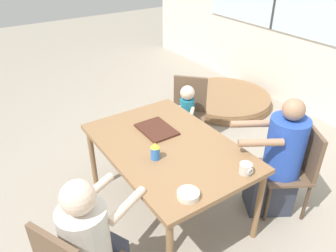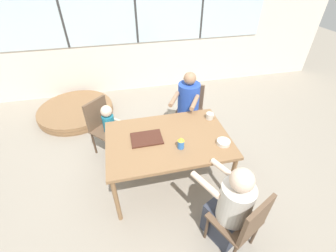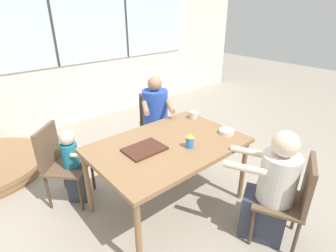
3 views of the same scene
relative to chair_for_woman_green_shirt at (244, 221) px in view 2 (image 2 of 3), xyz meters
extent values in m
plane|color=gray|center=(-0.48, 1.02, -0.50)|extent=(16.00, 16.00, 0.00)
cube|color=silver|center=(-0.48, 3.73, 0.90)|extent=(8.40, 0.06, 2.80)
cube|color=silver|center=(-0.48, 3.68, 1.14)|extent=(5.20, 0.02, 1.23)
cube|color=#333333|center=(-1.78, 3.68, 1.14)|extent=(0.04, 0.01, 1.23)
cube|color=#333333|center=(-0.48, 3.68, 1.14)|extent=(0.04, 0.01, 1.23)
cube|color=#333333|center=(0.82, 3.68, 1.14)|extent=(0.04, 0.01, 1.23)
cube|color=olive|center=(-0.48, 1.02, 0.21)|extent=(1.42, 0.96, 0.04)
cylinder|color=olive|center=(-1.13, 0.59, -0.15)|extent=(0.05, 0.05, 0.69)
cylinder|color=olive|center=(0.18, 0.59, -0.15)|extent=(0.05, 0.05, 0.69)
cylinder|color=olive|center=(-1.13, 1.45, -0.15)|extent=(0.05, 0.05, 0.69)
cylinder|color=olive|center=(0.18, 1.45, -0.15)|extent=(0.05, 0.05, 0.69)
cube|color=brown|center=(-0.04, 0.08, -0.09)|extent=(0.53, 0.53, 0.03)
cube|color=brown|center=(0.04, -0.08, 0.13)|extent=(0.36, 0.19, 0.42)
cylinder|color=#4C3828|center=(-0.27, 0.17, -0.30)|extent=(0.03, 0.03, 0.40)
cylinder|color=#4C3828|center=(0.04, 0.31, -0.30)|extent=(0.03, 0.03, 0.40)
cylinder|color=#4C3828|center=(0.19, 0.00, -0.30)|extent=(0.03, 0.03, 0.40)
cube|color=brown|center=(0.06, 1.90, -0.09)|extent=(0.55, 0.55, 0.03)
cube|color=brown|center=(0.15, 2.05, 0.13)|extent=(0.34, 0.23, 0.42)
cylinder|color=#4C3828|center=(0.11, 1.66, -0.30)|extent=(0.03, 0.03, 0.40)
cylinder|color=#4C3828|center=(-0.18, 1.84, -0.30)|extent=(0.03, 0.03, 0.40)
cylinder|color=#4C3828|center=(0.29, 1.95, -0.30)|extent=(0.03, 0.03, 0.40)
cylinder|color=#4C3828|center=(0.00, 2.13, -0.30)|extent=(0.03, 0.03, 0.40)
cube|color=brown|center=(-1.19, 1.76, -0.09)|extent=(0.57, 0.57, 0.03)
cube|color=brown|center=(-1.32, 1.89, 0.13)|extent=(0.30, 0.29, 0.42)
cylinder|color=#4C3828|center=(-0.95, 1.75, -0.30)|extent=(0.03, 0.03, 0.40)
cylinder|color=#4C3828|center=(-1.19, 1.52, -0.30)|extent=(0.03, 0.03, 0.40)
cylinder|color=#4C3828|center=(-1.19, 2.00, -0.30)|extent=(0.03, 0.03, 0.40)
cylinder|color=#4C3828|center=(-1.43, 1.76, -0.30)|extent=(0.03, 0.03, 0.40)
cube|color=#333847|center=(-0.08, 0.18, -0.29)|extent=(0.40, 0.45, 0.42)
cylinder|color=beige|center=(-0.06, 0.12, 0.14)|extent=(0.30, 0.30, 0.42)
sphere|color=beige|center=(-0.06, 0.12, 0.45)|extent=(0.21, 0.21, 0.21)
cylinder|color=beige|center=(-0.29, 0.30, 0.24)|extent=(0.20, 0.33, 0.06)
cylinder|color=beige|center=(-0.04, 0.41, 0.24)|extent=(0.20, 0.33, 0.06)
cube|color=#333847|center=(0.00, 1.81, -0.29)|extent=(0.45, 0.48, 0.42)
cylinder|color=#284CB7|center=(0.04, 1.86, 0.19)|extent=(0.32, 0.32, 0.52)
sphere|color=#A37A5B|center=(0.04, 1.86, 0.54)|extent=(0.18, 0.18, 0.18)
cylinder|color=#A37A5B|center=(0.02, 1.55, 0.33)|extent=(0.23, 0.33, 0.06)
cylinder|color=#A37A5B|center=(-0.23, 1.70, 0.33)|extent=(0.23, 0.33, 0.06)
cube|color=#333847|center=(-1.14, 1.70, -0.29)|extent=(0.24, 0.24, 0.42)
cylinder|color=#1E7089|center=(-1.16, 1.73, 0.05)|extent=(0.16, 0.16, 0.25)
sphere|color=beige|center=(-1.16, 1.73, 0.25)|extent=(0.16, 0.16, 0.16)
cylinder|color=beige|center=(-1.01, 1.68, 0.10)|extent=(0.15, 0.16, 0.04)
cylinder|color=beige|center=(-1.12, 1.58, 0.10)|extent=(0.15, 0.16, 0.04)
cube|color=#472319|center=(-0.72, 1.06, 0.24)|extent=(0.36, 0.26, 0.02)
cylinder|color=beige|center=(0.13, 1.28, 0.27)|extent=(0.09, 0.09, 0.08)
torus|color=beige|center=(0.18, 1.28, 0.27)|extent=(0.01, 0.06, 0.06)
cylinder|color=blue|center=(-0.37, 0.83, 0.29)|extent=(0.07, 0.07, 0.10)
cone|color=gold|center=(-0.37, 0.83, 0.36)|extent=(0.08, 0.08, 0.04)
cylinder|color=silver|center=(0.11, 0.79, 0.26)|extent=(0.15, 0.15, 0.04)
cylinder|color=olive|center=(-1.81, 2.92, -0.48)|extent=(1.34, 1.34, 0.03)
cylinder|color=olive|center=(-1.81, 2.92, -0.45)|extent=(1.36, 1.36, 0.03)
cylinder|color=olive|center=(-1.81, 2.92, -0.42)|extent=(1.34, 1.34, 0.03)
cylinder|color=olive|center=(-1.81, 2.92, -0.39)|extent=(1.36, 1.36, 0.03)
cylinder|color=olive|center=(-1.81, 2.92, -0.36)|extent=(1.34, 1.34, 0.03)
camera|label=1|loc=(1.37, -0.22, 1.74)|focal=35.00mm
camera|label=2|loc=(-0.92, -0.90, 1.93)|focal=24.00mm
camera|label=3|loc=(-1.89, -0.63, 1.42)|focal=28.00mm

